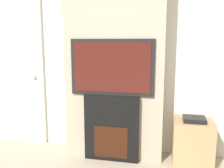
# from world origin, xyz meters

# --- Properties ---
(wall_back) EXTENTS (6.00, 0.06, 2.70)m
(wall_back) POSITION_xyz_m (0.00, 2.03, 1.35)
(wall_back) COLOR silver
(wall_back) RESTS_ON ground_plane
(chimney_breast) EXTENTS (1.22, 0.32, 2.70)m
(chimney_breast) POSITION_xyz_m (0.00, 1.84, 1.35)
(chimney_breast) COLOR tan
(chimney_breast) RESTS_ON ground_plane
(fireplace) EXTENTS (0.67, 0.15, 0.82)m
(fireplace) POSITION_xyz_m (0.00, 1.68, 0.41)
(fireplace) COLOR black
(fireplace) RESTS_ON ground_plane
(television) EXTENTS (0.99, 0.07, 0.66)m
(television) POSITION_xyz_m (0.00, 1.68, 1.15)
(television) COLOR black
(television) RESTS_ON fireplace
(media_stand) EXTENTS (0.45, 0.40, 0.60)m
(media_stand) POSITION_xyz_m (0.96, 1.73, 0.28)
(media_stand) COLOR tan
(media_stand) RESTS_ON ground_plane
(entry_door) EXTENTS (0.83, 0.09, 2.02)m
(entry_door) POSITION_xyz_m (-1.45, 1.97, 1.01)
(entry_door) COLOR silver
(entry_door) RESTS_ON ground_plane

